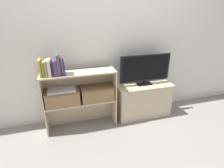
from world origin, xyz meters
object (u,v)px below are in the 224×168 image
(book_plum, at_px, (55,68))
(book_teal, at_px, (58,65))
(book_ivory, at_px, (49,68))
(storage_basket_right, at_px, (97,92))
(book_maroon, at_px, (61,66))
(book_mustard, at_px, (40,68))
(book_navy, at_px, (64,67))
(storage_basket_left, at_px, (63,97))
(tv, at_px, (145,69))
(laptop, at_px, (62,90))
(book_tan, at_px, (46,68))
(tv_stand, at_px, (143,99))
(book_charcoal, at_px, (52,68))
(book_olive, at_px, (43,69))

(book_plum, relative_size, book_teal, 0.74)
(book_ivory, relative_size, storage_basket_right, 0.45)
(book_ivory, xyz_separation_m, book_maroon, (0.13, 0.00, 0.01))
(book_mustard, bearing_deg, book_plum, 0.00)
(book_navy, height_order, storage_basket_left, book_navy)
(book_ivory, bearing_deg, book_navy, 0.00)
(book_navy, bearing_deg, book_maroon, 180.00)
(tv, bearing_deg, book_mustard, -176.68)
(tv, distance_m, laptop, 1.21)
(book_plum, bearing_deg, book_navy, 0.00)
(book_ivory, distance_m, book_navy, 0.17)
(book_mustard, height_order, book_ivory, book_mustard)
(storage_basket_left, distance_m, storage_basket_right, 0.47)
(book_maroon, height_order, storage_basket_right, book_maroon)
(book_tan, distance_m, book_ivory, 0.04)
(tv, height_order, book_teal, book_teal)
(tv_stand, relative_size, tv, 1.10)
(tv_stand, xyz_separation_m, book_charcoal, (-1.28, -0.08, 0.66))
(book_teal, relative_size, book_navy, 1.39)
(book_charcoal, distance_m, storage_basket_left, 0.41)
(tv_stand, xyz_separation_m, tv, (0.00, -0.00, 0.51))
(book_teal, xyz_separation_m, laptop, (0.01, 0.02, -0.34))
(storage_basket_left, distance_m, laptop, 0.10)
(book_plum, height_order, storage_basket_left, book_plum)
(book_olive, xyz_separation_m, book_teal, (0.17, 0.00, 0.04))
(laptop, bearing_deg, tv, 3.14)
(book_teal, xyz_separation_m, storage_basket_left, (0.01, 0.02, -0.44))
(book_ivory, height_order, storage_basket_right, book_ivory)
(book_tan, height_order, storage_basket_left, book_tan)
(book_mustard, relative_size, book_tan, 1.10)
(book_olive, relative_size, laptop, 0.52)
(book_ivory, height_order, book_teal, book_teal)
(tv_stand, relative_size, book_maroon, 3.68)
(tv, bearing_deg, book_navy, -175.91)
(book_olive, height_order, book_teal, book_teal)
(tv, height_order, book_maroon, book_maroon)
(book_charcoal, bearing_deg, tv, 3.67)
(tv, relative_size, laptop, 2.20)
(book_plum, height_order, book_navy, book_plum)
(book_mustard, bearing_deg, storage_basket_left, 4.34)
(tv, distance_m, book_charcoal, 1.29)
(book_teal, relative_size, storage_basket_right, 0.58)
(book_olive, relative_size, storage_basket_left, 0.41)
(tv, height_order, book_tan, book_tan)
(book_plum, bearing_deg, book_tan, 180.00)
(book_mustard, height_order, laptop, book_mustard)
(book_ivory, distance_m, storage_basket_left, 0.43)
(book_navy, distance_m, storage_basket_left, 0.41)
(book_plum, bearing_deg, storage_basket_left, 21.61)
(tv, distance_m, book_navy, 1.16)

